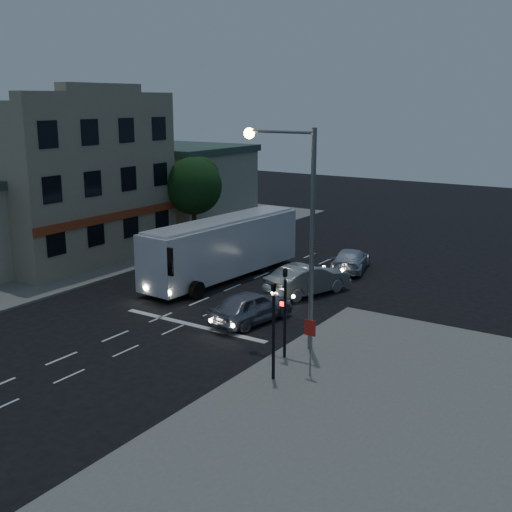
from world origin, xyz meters
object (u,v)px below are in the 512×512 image
Objects in this scene: street_tree at (193,183)px; regulatory_sign at (310,338)px; tour_bus at (223,247)px; car_sedan_a at (308,279)px; streetlight at (298,213)px; traffic_signal_main at (285,302)px; car_suv at (251,307)px; car_sedan_b at (351,260)px; traffic_signal_side at (274,320)px.

regulatory_sign is at bearing -41.08° from street_tree.
street_tree reaches higher than regulatory_sign.
tour_bus is at bearing -40.77° from street_tree.
street_tree is (-6.66, 5.74, 2.59)m from tour_bus.
streetlight is (3.26, -7.02, 4.92)m from car_sedan_a.
traffic_signal_main is 1.86× the size of regulatory_sign.
streetlight is at bearing 164.28° from car_suv.
tour_bus is at bearing 138.73° from regulatory_sign.
traffic_signal_main is (3.59, -3.02, 1.66)m from car_suv.
streetlight is (3.33, -1.60, 4.97)m from car_suv.
car_sedan_b is 16.86m from traffic_signal_side.
traffic_signal_main is at bearing -42.03° from street_tree.
car_sedan_b is at bearing -69.41° from car_sedan_a.
regulatory_sign reaches higher than car_sedan_a.
street_tree is at bearing -32.65° from car_suv.
tour_bus is 2.53× the size of car_sedan_b.
tour_bus is 1.29× the size of streetlight.
car_sedan_b is at bearing -0.18° from street_tree.
car_suv is 2.04× the size of regulatory_sign.
traffic_signal_main is at bearing 149.82° from car_suv.
streetlight is at bearing 133.84° from car_sedan_a.
tour_bus reaches higher than car_suv.
streetlight reaches higher than regulatory_sign.
car_suv is (5.56, -5.48, -1.14)m from tour_bus.
car_sedan_a is 1.20× the size of traffic_signal_main.
car_sedan_b is at bearing 104.53° from traffic_signal_main.
street_tree is at bearing 140.49° from streetlight.
street_tree reaches higher than tour_bus.
car_sedan_b is 12.71m from street_tree.
traffic_signal_main is at bearing 149.16° from regulatory_sign.
traffic_signal_main is 3.61m from streetlight.
tour_bus is 14.43m from regulatory_sign.
regulatory_sign reaches higher than car_suv.
tour_bus is at bearing 18.29° from car_sedan_a.
car_sedan_a is (0.07, 5.42, 0.05)m from car_suv.
regulatory_sign is 0.24× the size of streetlight.
tour_bus is at bearing 141.46° from streetlight.
traffic_signal_side is (4.22, -10.42, 1.61)m from car_sedan_a.
tour_bus is 2.36× the size of car_sedan_a.
streetlight reaches higher than tour_bus.
traffic_signal_main reaches higher than car_sedan_a.
car_sedan_a is at bearing -25.28° from street_tree.
car_sedan_a is at bearing 118.88° from regulatory_sign.
car_sedan_a is at bearing 112.03° from traffic_signal_side.
regulatory_sign is (5.22, -9.45, 0.79)m from car_sedan_a.
tour_bus is at bearing 137.09° from traffic_signal_main.
traffic_signal_main reaches higher than tour_bus.
traffic_signal_side is at bearing 90.44° from car_sedan_b.
car_suv is at bearing 154.36° from streetlight.
street_tree is (-12.22, 11.22, 3.73)m from car_suv.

